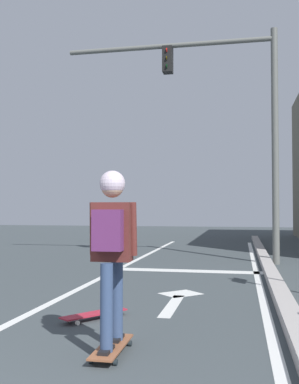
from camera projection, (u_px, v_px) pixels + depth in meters
lane_line_center at (87, 285)px, 7.64m from camera, size 0.12×20.00×0.01m
lane_line_curbside at (261, 291)px, 7.07m from camera, size 0.12×20.00×0.01m
stop_bar at (189, 271)px, 9.34m from camera, size 3.02×0.40×0.01m
lane_arrow_stem at (172, 305)px, 6.04m from camera, size 0.16×1.40×0.01m
lane_arrow_head at (181, 294)px, 6.87m from camera, size 0.71×0.71×0.01m
curb_strip at (277, 287)px, 7.03m from camera, size 0.24×24.00×0.14m
skateboard at (112, 347)px, 4.03m from camera, size 0.25×0.79×0.08m
skater at (112, 236)px, 4.05m from camera, size 0.44×0.59×1.57m
spare_skateboard at (94, 314)px, 5.29m from camera, size 0.66×0.79×0.08m
traffic_signal_mast at (225, 102)px, 10.80m from camera, size 5.16×0.34×5.54m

